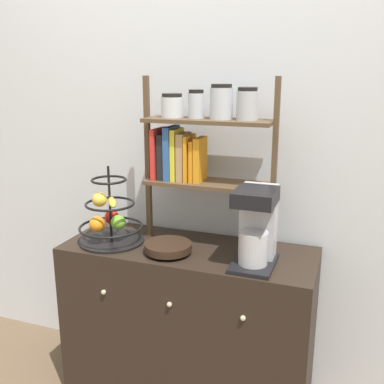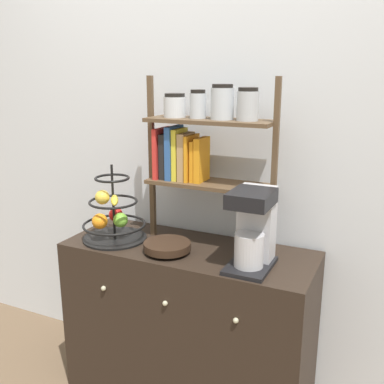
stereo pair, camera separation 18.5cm
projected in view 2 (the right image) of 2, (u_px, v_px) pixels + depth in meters
name	position (u px, v px, depth m)	size (l,w,h in m)	color
wall_back	(212.00, 137.00, 2.26)	(7.00, 0.05, 2.60)	silver
sideboard	(188.00, 322.00, 2.25)	(1.21, 0.48, 0.80)	black
coffee_maker	(253.00, 227.00, 1.91)	(0.18, 0.26, 0.34)	black
fruit_stand	(113.00, 217.00, 2.22)	(0.32, 0.32, 0.38)	black
wooden_bowl	(167.00, 246.00, 2.09)	(0.22, 0.22, 0.05)	black
shelf_hutch	(199.00, 141.00, 2.09)	(0.64, 0.20, 0.80)	brown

